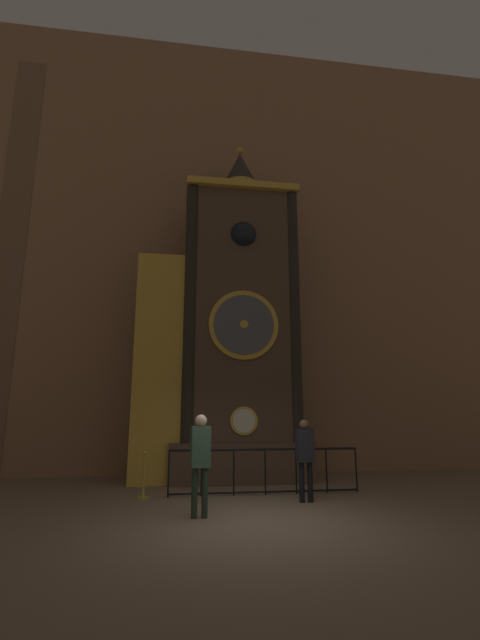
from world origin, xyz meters
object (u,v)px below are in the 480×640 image
visitor_far (305,452)px  stanchion_post (144,483)px  visitor_near (200,454)px  clock_tower (226,329)px

visitor_far → stanchion_post: (-3.34, 0.89, -0.68)m
visitor_near → visitor_far: visitor_near is taller
visitor_far → stanchion_post: 3.52m
stanchion_post → clock_tower: bearing=45.8°
clock_tower → visitor_near: bearing=-102.4°
clock_tower → stanchion_post: 4.76m
visitor_near → stanchion_post: 2.34m
visitor_far → stanchion_post: bearing=160.8°
visitor_near → clock_tower: bearing=70.3°
clock_tower → visitor_far: bearing=-65.0°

